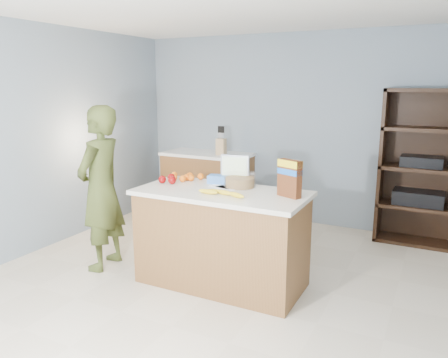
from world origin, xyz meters
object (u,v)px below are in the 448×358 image
at_px(counter_peninsula, 222,241).
at_px(cereal_box, 290,176).
at_px(shelving_unit, 421,171).
at_px(tv, 235,168).
at_px(person, 101,189).

xyz_separation_m(counter_peninsula, cereal_box, (0.61, 0.07, 0.67)).
relative_size(counter_peninsula, shelving_unit, 0.87).
height_order(shelving_unit, tv, shelving_unit).
bearing_deg(person, tv, 104.65).
height_order(shelving_unit, cereal_box, shelving_unit).
bearing_deg(counter_peninsula, shelving_unit, 52.89).
relative_size(person, tv, 5.85).
relative_size(counter_peninsula, person, 0.95).
height_order(person, cereal_box, person).
bearing_deg(person, cereal_box, 90.40).
height_order(shelving_unit, person, shelving_unit).
bearing_deg(tv, counter_peninsula, -86.89).
bearing_deg(cereal_box, person, -172.02).
distance_m(counter_peninsula, tv, 0.72).
relative_size(person, cereal_box, 5.15).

